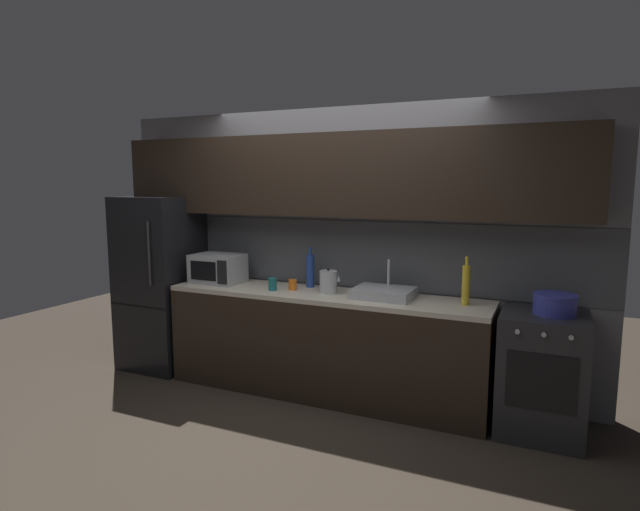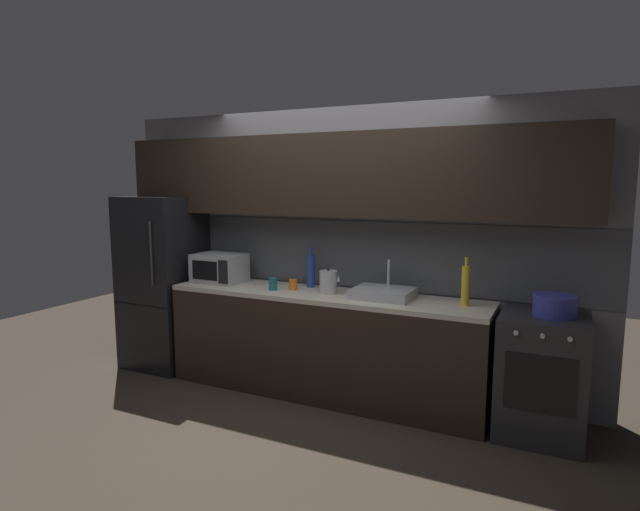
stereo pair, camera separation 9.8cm
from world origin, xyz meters
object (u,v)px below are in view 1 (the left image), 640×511
at_px(wine_bottle_blue, 310,270).
at_px(mug_teal, 273,284).
at_px(oven_range, 542,374).
at_px(mug_orange, 293,285).
at_px(refrigerator, 161,282).
at_px(microwave, 218,268).
at_px(cooking_pot, 555,304).
at_px(wine_bottle_yellow, 466,285).
at_px(kettle, 328,282).

xyz_separation_m(wine_bottle_blue, mug_teal, (-0.23, -0.27, -0.10)).
xyz_separation_m(oven_range, wine_bottle_blue, (-1.96, 0.19, 0.60)).
bearing_deg(mug_orange, refrigerator, -179.83).
xyz_separation_m(microwave, mug_orange, (0.80, -0.01, -0.09)).
xyz_separation_m(refrigerator, wine_bottle_blue, (1.57, 0.18, 0.20)).
bearing_deg(mug_teal, cooking_pot, 2.26).
xyz_separation_m(oven_range, wine_bottle_yellow, (-0.57, 0.05, 0.61)).
relative_size(refrigerator, microwave, 3.70).
distance_m(oven_range, microwave, 2.91).
distance_m(refrigerator, cooking_pot, 3.59).
bearing_deg(refrigerator, kettle, 0.29).
bearing_deg(kettle, oven_range, -0.35).
relative_size(oven_range, wine_bottle_blue, 2.48).
distance_m(mug_orange, cooking_pot, 2.10).
bearing_deg(oven_range, mug_teal, -177.72).
relative_size(refrigerator, oven_range, 1.89).
distance_m(kettle, mug_teal, 0.50).
bearing_deg(wine_bottle_yellow, wine_bottle_blue, 174.31).
bearing_deg(cooking_pot, oven_range, -178.61).
bearing_deg(refrigerator, wine_bottle_yellow, 0.89).
xyz_separation_m(kettle, wine_bottle_yellow, (1.14, 0.04, 0.06)).
distance_m(wine_bottle_blue, mug_orange, 0.23).
bearing_deg(mug_teal, mug_orange, 31.92).
height_order(microwave, kettle, microwave).
distance_m(microwave, wine_bottle_yellow, 2.28).
height_order(mug_orange, mug_teal, mug_teal).
relative_size(kettle, wine_bottle_yellow, 0.58).
relative_size(refrigerator, wine_bottle_blue, 4.68).
xyz_separation_m(wine_bottle_yellow, cooking_pot, (0.63, -0.05, -0.08)).
xyz_separation_m(mug_teal, cooking_pot, (2.25, 0.09, 0.02)).
relative_size(wine_bottle_yellow, mug_orange, 4.12).
distance_m(wine_bottle_blue, wine_bottle_yellow, 1.40).
bearing_deg(microwave, wine_bottle_blue, 10.64).
relative_size(microwave, mug_orange, 5.02).
height_order(mug_teal, cooking_pot, cooking_pot).
relative_size(microwave, mug_teal, 4.19).
bearing_deg(kettle, microwave, 179.53).
bearing_deg(wine_bottle_blue, microwave, -169.36).
bearing_deg(microwave, cooking_pot, -0.36).
xyz_separation_m(wine_bottle_blue, cooking_pot, (2.02, -0.18, -0.08)).
relative_size(refrigerator, kettle, 7.85).
xyz_separation_m(mug_orange, cooking_pot, (2.10, -0.00, 0.03)).
relative_size(microwave, kettle, 2.12).
bearing_deg(oven_range, kettle, 179.65).
distance_m(oven_range, mug_orange, 2.11).
bearing_deg(microwave, wine_bottle_yellow, 0.70).
xyz_separation_m(refrigerator, kettle, (1.82, 0.01, 0.15)).
xyz_separation_m(wine_bottle_blue, mug_orange, (-0.09, -0.18, -0.11)).
xyz_separation_m(microwave, mug_teal, (0.65, -0.11, -0.08)).
bearing_deg(wine_bottle_yellow, oven_range, -4.75).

